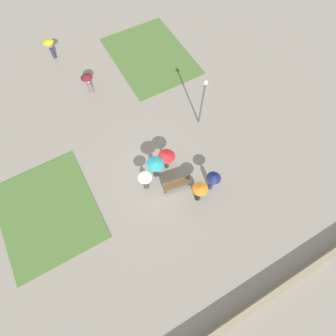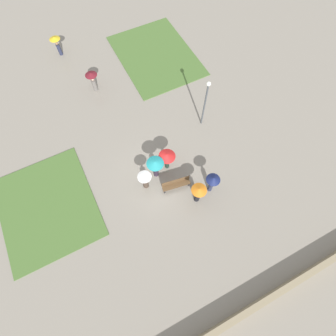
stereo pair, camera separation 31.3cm
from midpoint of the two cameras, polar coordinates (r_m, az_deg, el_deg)
The scene contains 13 objects.
ground_plane at distance 18.53m, azimuth -2.42°, elevation -2.28°, with size 90.00×90.00×0.00m, color gray.
lawn_patch_near at distance 19.45m, azimuth -24.34°, elevation -7.74°, with size 6.05×7.19×0.06m.
lawn_patch_far at distance 25.88m, azimuth -2.26°, elevation 23.30°, with size 6.36×8.54×0.06m.
parapet_wall at distance 17.03m, azimuth 14.26°, elevation -29.55°, with size 45.00×0.35×0.81m.
park_bench at distance 17.85m, azimuth 2.23°, elevation -3.45°, with size 2.00×0.73×0.90m.
lamp_post at distance 18.84m, azimuth 8.71°, elevation 14.69°, with size 0.32×0.32×4.40m.
crowd_person_navy at distance 17.14m, azimuth 10.19°, elevation -2.87°, with size 0.93×0.93×1.96m.
crowd_person_white at distance 17.22m, azimuth -4.57°, elevation -2.33°, with size 0.92×0.92×1.83m.
crowd_person_red at distance 17.64m, azimuth 0.28°, elevation 2.34°, with size 1.16×1.16×1.80m.
crowd_person_orange at distance 16.88m, azimuth 7.15°, elevation -5.34°, with size 1.00×1.00×1.93m.
crowd_person_teal at distance 17.36m, azimuth -2.26°, elevation 0.57°, with size 1.16×1.16×1.96m.
lone_walker_far_path at distance 22.89m, azimuth -15.74°, elevation 18.19°, with size 0.95×0.95×1.84m.
lone_walker_mid_plaza at distance 26.99m, azimuth -22.80°, elevation 23.84°, with size 0.92×0.92×1.77m.
Camera 2 is at (-2.51, -6.99, 16.98)m, focal length 28.00 mm.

